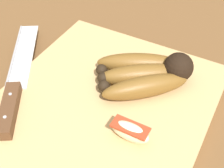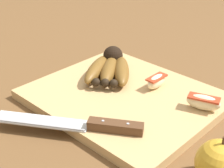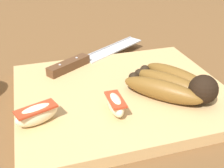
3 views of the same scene
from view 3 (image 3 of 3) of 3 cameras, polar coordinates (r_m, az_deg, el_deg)
ground_plane at (r=0.55m, az=1.32°, el=-2.04°), size 6.00×6.00×0.00m
cutting_board at (r=0.53m, az=1.52°, el=-2.06°), size 0.38×0.32×0.02m
banana_bunch at (r=0.51m, az=12.26°, el=-0.05°), size 0.15×0.17×0.05m
chefs_knife at (r=0.63m, az=-5.26°, el=4.95°), size 0.25×0.17×0.02m
apple_wedge_near at (r=0.45m, az=0.69°, el=-4.04°), size 0.02×0.06×0.03m
apple_wedge_middle at (r=0.44m, az=-14.69°, el=-5.82°), size 0.07×0.04×0.03m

